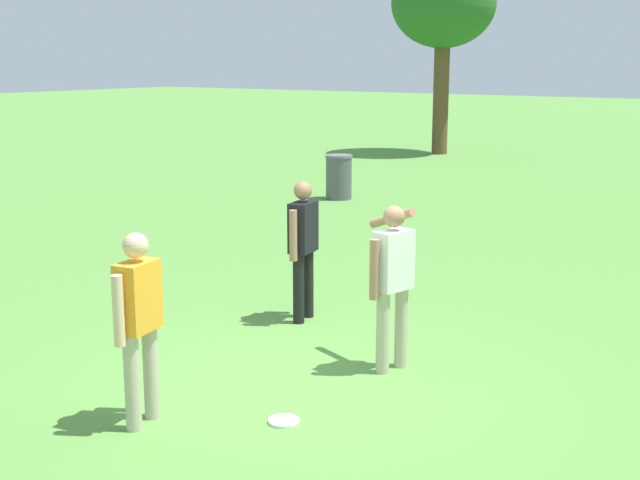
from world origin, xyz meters
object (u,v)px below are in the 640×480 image
tree_tall_left (444,6)px  person_thrower (139,316)px  frisbee (284,421)px  person_bystander (392,275)px  person_catcher (303,241)px  trash_can_beside_table (339,177)px

tree_tall_left → person_thrower: bearing=-70.6°
frisbee → tree_tall_left: size_ratio=0.04×
person_bystander → frisbee: (-0.13, -1.60, -0.95)m
person_catcher → trash_can_beside_table: person_catcher is taller
person_thrower → tree_tall_left: tree_tall_left is taller
frisbee → trash_can_beside_table: bearing=120.5°
frisbee → trash_can_beside_table: trash_can_beside_table is taller
person_bystander → trash_can_beside_table: bearing=125.6°
person_thrower → person_bystander: bearing=64.2°
person_catcher → trash_can_beside_table: (-4.35, 7.53, -0.46)m
person_bystander → tree_tall_left: bearing=114.7°
trash_can_beside_table → frisbee: bearing=-59.5°
person_thrower → tree_tall_left: size_ratio=0.27×
frisbee → person_bystander: bearing=85.3°
person_bystander → trash_can_beside_table: person_bystander is taller
trash_can_beside_table → person_thrower: bearing=-65.3°
trash_can_beside_table → tree_tall_left: tree_tall_left is taller
person_thrower → person_catcher: (-0.54, 3.11, 0.00)m
person_thrower → tree_tall_left: 21.37m
person_catcher → frisbee: bearing=-58.2°
frisbee → trash_can_beside_table: (-5.86, 9.96, 0.47)m
trash_can_beside_table → person_bystander: bearing=-54.4°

